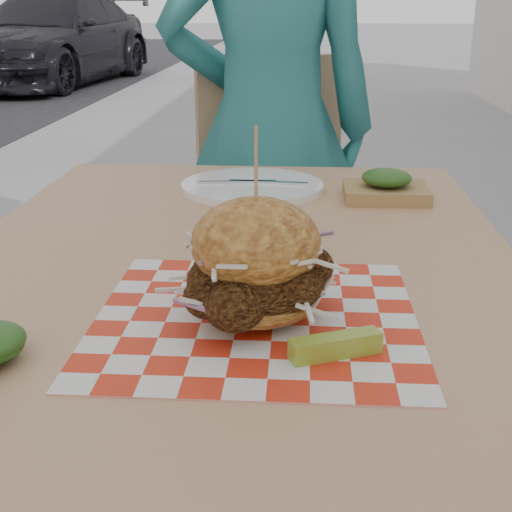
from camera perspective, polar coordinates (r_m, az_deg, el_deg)
The scene contains 9 objects.
diner at distance 1.87m, azimuth 1.08°, elevation 10.14°, with size 0.57×0.37×1.56m, color #297777.
car_dark at distance 10.63m, azimuth -16.03°, elevation 16.34°, with size 1.69×4.16×1.21m, color black.
patio_table at distance 1.02m, azimuth -1.81°, elevation -4.47°, with size 0.80×1.20×0.75m.
patio_chair at distance 2.00m, azimuth -0.00°, elevation 4.15°, with size 0.54×0.55×0.95m.
paper_liner at distance 0.81m, azimuth -0.00°, elevation -4.95°, with size 0.36×0.36×0.00m, color red.
sandwich at distance 0.78m, azimuth -0.00°, elevation -0.91°, with size 0.19×0.19×0.22m.
pickle_spear at distance 0.72m, azimuth 6.38°, elevation -7.15°, with size 0.10×0.02×0.02m, color olive.
place_setting at distance 1.36m, azimuth -0.28°, elevation 5.58°, with size 0.27×0.27×0.02m.
kraft_tray at distance 1.31m, azimuth 10.36°, elevation 5.44°, with size 0.15×0.12×0.06m.
Camera 1 is at (-0.12, -0.58, 1.09)m, focal length 50.00 mm.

